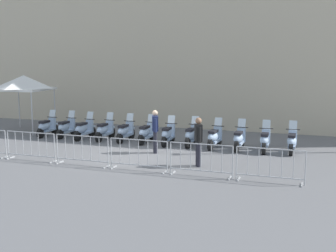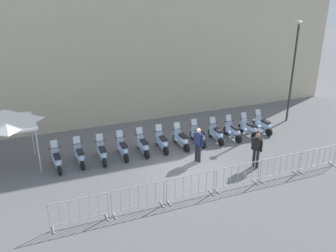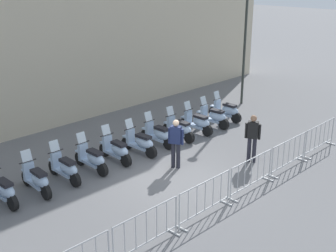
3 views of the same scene
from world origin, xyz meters
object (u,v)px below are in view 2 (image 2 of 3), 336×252
object	(u,v)px
barrier_segment_0	(80,211)
motorcycle_0	(57,161)
officer_near_row_end	(257,148)
motorcycle_8	(217,134)
motorcycle_10	(249,129)
barrier_segment_4	(280,167)
motorcycle_4	(143,146)
motorcycle_5	(162,142)
motorcycle_6	(182,140)
motorcycle_9	(233,131)
barrier_segment_2	(191,187)
motorcycle_11	(263,125)
motorcycle_1	(80,156)
motorcycle_7	(198,136)
street_lamp	(294,63)
barrier_segment_5	(318,158)
motorcycle_2	(102,153)
barrier_segment_1	(139,198)
officer_mid_plaza	(198,143)
canopy_tent	(5,118)
barrier_segment_3	(238,176)
motorcycle_3	(123,149)

from	to	relation	value
barrier_segment_0	motorcycle_0	bearing A→B (deg)	89.35
officer_near_row_end	motorcycle_8	bearing A→B (deg)	89.29
motorcycle_10	barrier_segment_4	world-z (taller)	motorcycle_10
barrier_segment_0	motorcycle_4	bearing A→B (deg)	44.92
motorcycle_5	barrier_segment_0	bearing A→B (deg)	-141.77
motorcycle_6	barrier_segment_4	world-z (taller)	motorcycle_6
motorcycle_9	barrier_segment_2	distance (m)	6.52
motorcycle_11	motorcycle_8	bearing A→B (deg)	177.68
motorcycle_9	officer_near_row_end	distance (m)	3.40
motorcycle_1	motorcycle_11	size ratio (longest dim) A/B	1.00
motorcycle_7	street_lamp	bearing A→B (deg)	4.38
motorcycle_8	barrier_segment_5	bearing A→B (deg)	-62.26
motorcycle_2	motorcycle_7	distance (m)	5.24
motorcycle_8	motorcycle_7	bearing A→B (deg)	168.81
motorcycle_1	barrier_segment_0	distance (m)	4.64
motorcycle_5	motorcycle_10	size ratio (longest dim) A/B	1.00
barrier_segment_1	officer_near_row_end	xyz separation A→B (m)	(6.18, 0.71, 0.46)
barrier_segment_2	barrier_segment_4	size ratio (longest dim) A/B	1.00
officer_near_row_end	officer_mid_plaza	distance (m)	2.71
motorcycle_7	motorcycle_5	bearing A→B (deg)	176.35
barrier_segment_5	motorcycle_7	bearing A→B (deg)	125.55
motorcycle_1	motorcycle_7	bearing A→B (deg)	-4.46
motorcycle_1	motorcycle_5	xyz separation A→B (m)	(4.17, -0.35, 0.00)
motorcycle_5	motorcycle_6	size ratio (longest dim) A/B	1.00
motorcycle_7	canopy_tent	xyz separation A→B (m)	(-9.15, 1.55, 2.06)
barrier_segment_2	officer_mid_plaza	distance (m)	3.27
motorcycle_11	motorcycle_1	bearing A→B (deg)	175.51
motorcycle_7	motorcycle_4	bearing A→B (deg)	176.41
motorcycle_7	barrier_segment_0	xyz separation A→B (m)	(-7.37, -4.02, 0.07)
officer_near_row_end	officer_mid_plaza	xyz separation A→B (m)	(-2.10, 1.72, 0.00)
barrier_segment_3	motorcycle_10	bearing A→B (deg)	46.38
barrier_segment_5	officer_mid_plaza	distance (m)	5.59
motorcycle_11	barrier_segment_4	size ratio (longest dim) A/B	0.83
motorcycle_8	motorcycle_6	bearing A→B (deg)	175.39
motorcycle_3	motorcycle_4	xyz separation A→B (m)	(1.04, -0.09, 0.00)
motorcycle_5	motorcycle_8	world-z (taller)	same
motorcycle_1	barrier_segment_5	xyz separation A→B (m)	(9.76, -5.38, 0.07)
motorcycle_0	barrier_segment_3	size ratio (longest dim) A/B	0.83
barrier_segment_3	barrier_segment_5	xyz separation A→B (m)	(4.34, -0.35, 0.00)
officer_mid_plaza	motorcycle_8	bearing A→B (deg)	36.01
motorcycle_7	motorcycle_1	bearing A→B (deg)	175.54
barrier_segment_5	barrier_segment_2	bearing A→B (deg)	175.41
motorcycle_4	motorcycle_5	xyz separation A→B (m)	(1.04, -0.06, 0.00)
motorcycle_1	motorcycle_10	size ratio (longest dim) A/B	1.00
street_lamp	canopy_tent	size ratio (longest dim) A/B	2.11
officer_near_row_end	motorcycle_7	bearing A→B (deg)	105.87
motorcycle_1	officer_near_row_end	size ratio (longest dim) A/B	1.00
motorcycle_9	barrier_segment_5	xyz separation A→B (m)	(1.42, -4.59, 0.07)
motorcycle_2	motorcycle_5	world-z (taller)	same
officer_near_row_end	barrier_segment_0	bearing A→B (deg)	-176.31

